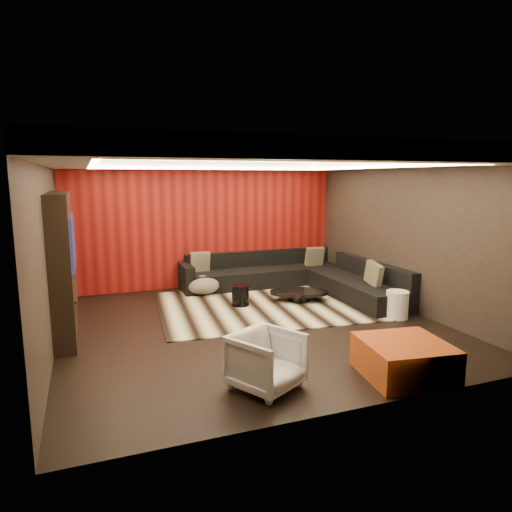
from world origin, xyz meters
name	(u,v)px	position (x,y,z in m)	size (l,w,h in m)	color
floor	(252,326)	(0.00, 0.00, -0.01)	(6.00, 6.00, 0.02)	black
ceiling	(252,152)	(0.00, 0.00, 2.81)	(6.00, 6.00, 0.02)	silver
wall_back	(205,224)	(0.00, 3.01, 1.40)	(6.00, 0.02, 2.80)	black
wall_left	(47,252)	(-3.01, 0.00, 1.40)	(0.02, 6.00, 2.80)	black
wall_right	(405,234)	(3.01, 0.00, 1.40)	(0.02, 6.00, 2.80)	black
red_feature_wall	(206,224)	(0.00, 2.97, 1.40)	(5.98, 0.05, 2.78)	#6B0C0A
soffit_back	(208,164)	(0.00, 2.70, 2.69)	(6.00, 0.60, 0.22)	silver
soffit_front	(343,150)	(0.00, -2.70, 2.69)	(6.00, 0.60, 0.22)	silver
soffit_left	(64,157)	(-2.70, 0.00, 2.69)	(0.60, 4.80, 0.22)	silver
soffit_right	(395,162)	(2.70, 0.00, 2.69)	(0.60, 4.80, 0.22)	silver
cove_back	(212,168)	(0.00, 2.36, 2.60)	(4.80, 0.08, 0.04)	#FFD899
cove_front	(326,161)	(0.00, -2.36, 2.60)	(4.80, 0.08, 0.04)	#FFD899
cove_left	(91,164)	(-2.36, 0.00, 2.60)	(0.08, 4.80, 0.04)	#FFD899
cove_right	(379,167)	(2.36, 0.00, 2.60)	(0.08, 4.80, 0.04)	#FFD899
tv_surround	(63,265)	(-2.85, 0.60, 1.10)	(0.30, 2.00, 2.20)	black
tv_screen	(72,242)	(-2.69, 0.60, 1.45)	(0.04, 1.30, 0.80)	black
tv_shelf	(76,290)	(-2.69, 0.60, 0.70)	(0.04, 1.60, 0.04)	black
rug	(266,305)	(0.65, 0.98, 0.01)	(4.00, 3.00, 0.02)	beige
coffee_table	(299,296)	(1.38, 1.05, 0.12)	(1.16, 1.16, 0.19)	black
drum_stool	(240,295)	(0.18, 1.13, 0.21)	(0.33, 0.33, 0.39)	black
striped_pouf	(203,285)	(-0.28, 2.23, 0.21)	(0.70, 0.70, 0.38)	beige
white_side_table	(397,305)	(2.50, -0.52, 0.24)	(0.38, 0.38, 0.48)	white
orange_ottoman	(404,359)	(1.08, -2.50, 0.22)	(0.99, 0.99, 0.44)	maroon
armchair	(267,361)	(-0.63, -2.22, 0.33)	(0.71, 0.73, 0.67)	silver
sectional_sofa	(297,279)	(1.73, 1.86, 0.26)	(3.65, 3.50, 0.75)	black
throw_pillows	(293,263)	(1.59, 1.79, 0.62)	(3.06, 2.74, 0.50)	#C3BB8F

